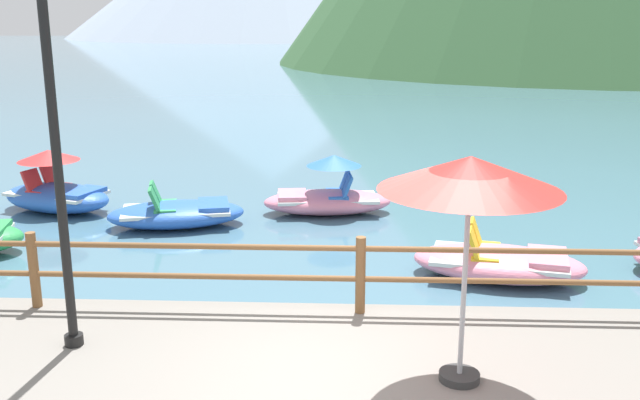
% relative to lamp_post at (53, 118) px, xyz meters
% --- Properties ---
extents(ground_plane, '(200.00, 200.00, 0.00)m').
position_rel_lamp_post_xyz_m(ground_plane, '(3.11, 39.47, -2.88)').
color(ground_plane, '#477084').
extents(dock_railing, '(23.92, 0.12, 0.95)m').
position_rel_lamp_post_xyz_m(dock_railing, '(3.11, 1.02, -1.90)').
color(dock_railing, brown).
rests_on(dock_railing, promenade_dock).
extents(lamp_post, '(0.28, 0.28, 4.11)m').
position_rel_lamp_post_xyz_m(lamp_post, '(0.00, 0.00, 0.00)').
color(lamp_post, black).
rests_on(lamp_post, promenade_dock).
extents(beach_umbrella, '(1.70, 1.70, 2.24)m').
position_rel_lamp_post_xyz_m(beach_umbrella, '(4.07, -0.59, -0.43)').
color(beach_umbrella, '#B2B2B7').
rests_on(beach_umbrella, promenade_dock).
extents(pedal_boat_2, '(2.68, 1.43, 1.20)m').
position_rel_lamp_post_xyz_m(pedal_boat_2, '(2.51, 6.88, -2.51)').
color(pedal_boat_2, pink).
rests_on(pedal_boat_2, ground).
extents(pedal_boat_3, '(2.68, 2.01, 1.26)m').
position_rel_lamp_post_xyz_m(pedal_boat_3, '(-3.01, 6.81, -2.46)').
color(pedal_boat_3, blue).
rests_on(pedal_boat_3, ground).
extents(pedal_boat_4, '(2.77, 1.82, 0.82)m').
position_rel_lamp_post_xyz_m(pedal_boat_4, '(-0.30, 5.85, -2.63)').
color(pedal_boat_4, blue).
rests_on(pedal_boat_4, ground).
extents(pedal_boat_5, '(2.79, 1.85, 0.82)m').
position_rel_lamp_post_xyz_m(pedal_boat_5, '(5.25, 3.34, -2.63)').
color(pedal_boat_5, pink).
rests_on(pedal_boat_5, ground).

